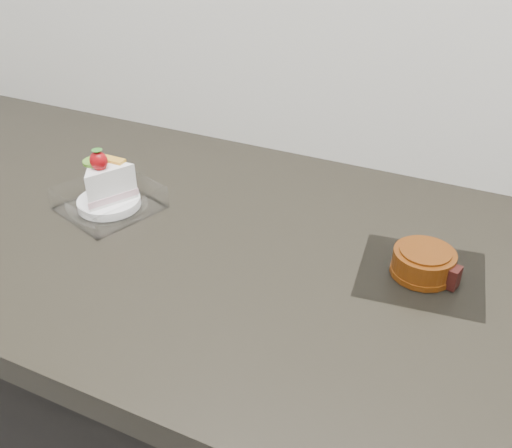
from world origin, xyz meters
TOP-DOWN VIEW (x-y plane):
  - cake_tray at (-0.40, 1.69)m, footprint 0.17×0.17m
  - mooncake_wrap at (0.09, 1.72)m, footprint 0.18×0.17m

SIDE VIEW (x-z plane):
  - mooncake_wrap at x=0.09m, z-range 0.90..0.93m
  - cake_tray at x=-0.40m, z-range 0.88..0.98m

